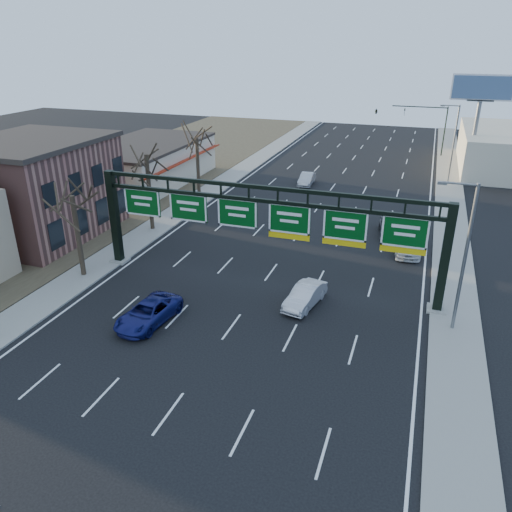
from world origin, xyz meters
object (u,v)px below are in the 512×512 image
at_px(sign_gantry, 265,223).
at_px(car_silver_sedan, 305,296).
at_px(car_blue_suv, 148,313).
at_px(car_white_wagon, 407,244).

relative_size(sign_gantry, car_silver_sedan, 5.92).
bearing_deg(car_blue_suv, sign_gantry, 61.09).
height_order(sign_gantry, car_white_wagon, sign_gantry).
xyz_separation_m(sign_gantry, car_blue_suv, (-5.11, -7.19, -3.95)).
bearing_deg(car_silver_sedan, sign_gantry, 160.56).
distance_m(car_blue_suv, car_white_wagon, 21.67).
bearing_deg(car_blue_suv, car_silver_sedan, 37.84).
height_order(car_blue_suv, car_white_wagon, car_white_wagon).
relative_size(sign_gantry, car_white_wagon, 5.11).
distance_m(sign_gantry, car_silver_sedan, 5.58).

